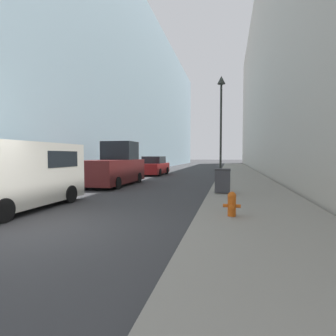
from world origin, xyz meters
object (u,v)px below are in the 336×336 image
Objects in this scene: fire_hydrant at (232,203)px; parked_sedan_near at (154,166)px; lamppost at (221,110)px; pickup_truck at (115,167)px; trash_bin at (223,180)px; white_van at (21,173)px.

parked_sedan_near reaches higher than fire_hydrant.
pickup_truck is (-5.99, -1.88, -3.38)m from lamppost.
parked_sedan_near is at bearing 113.29° from fire_hydrant.
white_van is at bearing -145.14° from trash_bin.
fire_hydrant is at bearing -85.47° from trash_bin.
pickup_truck reaches higher than fire_hydrant.
pickup_truck is 8.09m from parked_sedan_near.
pickup_truck is (-6.23, 2.77, 0.38)m from trash_bin.
lamppost is at bearing 56.32° from white_van.
parked_sedan_near is at bearing 119.76° from trash_bin.
fire_hydrant is 9.72m from pickup_truck.
white_van is 15.20m from parked_sedan_near.
pickup_truck is (-6.58, 7.14, 0.57)m from fire_hydrant.
trash_bin is 0.20× the size of pickup_truck.
white_van is (-6.58, 0.03, 0.71)m from fire_hydrant.
fire_hydrant is at bearing -0.25° from white_van.
trash_bin is (-0.35, 4.37, 0.19)m from fire_hydrant.
pickup_truck is at bearing 132.66° from fire_hydrant.
lamppost is 1.21× the size of pickup_truck.
fire_hydrant is at bearing -66.71° from parked_sedan_near.
pickup_truck is at bearing 90.00° from white_van.
trash_bin is 0.22× the size of white_van.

